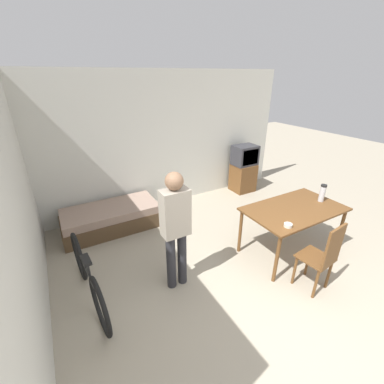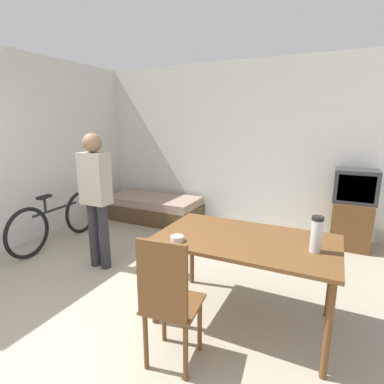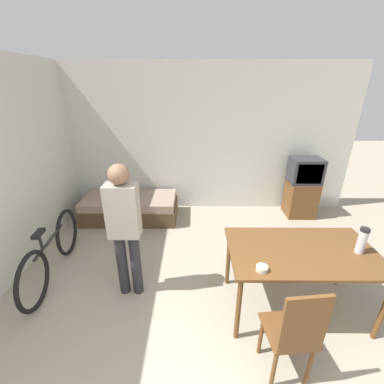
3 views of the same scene
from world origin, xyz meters
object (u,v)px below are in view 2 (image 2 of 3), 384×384
(thermos_flask, at_px, (317,233))
(dining_table, at_px, (245,247))
(daybed, at_px, (153,208))
(person_standing, at_px, (96,192))
(tv, at_px, (353,209))
(mate_bowl, at_px, (177,239))
(wooden_chair, at_px, (168,299))
(bicycle, at_px, (57,221))

(thermos_flask, bearing_deg, dining_table, 176.25)
(daybed, bearing_deg, person_standing, -77.11)
(tv, distance_m, mate_bowl, 2.90)
(wooden_chair, relative_size, person_standing, 0.62)
(daybed, bearing_deg, thermos_flask, -36.68)
(daybed, xyz_separation_m, tv, (3.18, 0.15, 0.34))
(daybed, distance_m, person_standing, 2.02)
(tv, height_order, wooden_chair, tv)
(dining_table, bearing_deg, wooden_chair, -112.79)
(bicycle, distance_m, person_standing, 1.25)
(daybed, relative_size, thermos_flask, 6.10)
(tv, height_order, person_standing, person_standing)
(wooden_chair, height_order, thermos_flask, thermos_flask)
(dining_table, height_order, wooden_chair, wooden_chair)
(thermos_flask, bearing_deg, mate_bowl, -165.28)
(daybed, relative_size, mate_bowl, 15.77)
(tv, relative_size, person_standing, 0.69)
(wooden_chair, relative_size, bicycle, 0.60)
(daybed, bearing_deg, bicycle, -112.45)
(dining_table, bearing_deg, tv, 67.95)
(bicycle, height_order, thermos_flask, thermos_flask)
(person_standing, height_order, mate_bowl, person_standing)
(bicycle, height_order, mate_bowl, mate_bowl)
(wooden_chair, distance_m, bicycle, 2.91)
(dining_table, relative_size, person_standing, 0.92)
(wooden_chair, xyz_separation_m, person_standing, (-1.54, 1.00, 0.38))
(mate_bowl, bearing_deg, tv, 61.19)
(bicycle, relative_size, mate_bowl, 15.52)
(daybed, height_order, tv, tv)
(tv, xyz_separation_m, wooden_chair, (-1.22, -2.99, 0.00))
(person_standing, bearing_deg, dining_table, -7.16)
(bicycle, relative_size, person_standing, 1.04)
(wooden_chair, relative_size, mate_bowl, 9.34)
(tv, bearing_deg, person_standing, -144.24)
(dining_table, relative_size, mate_bowl, 13.84)
(daybed, relative_size, bicycle, 1.02)
(person_standing, bearing_deg, mate_bowl, -21.60)
(daybed, bearing_deg, wooden_chair, -55.29)
(dining_table, distance_m, bicycle, 2.99)
(tv, distance_m, dining_table, 2.40)
(bicycle, distance_m, mate_bowl, 2.61)
(dining_table, relative_size, bicycle, 0.89)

